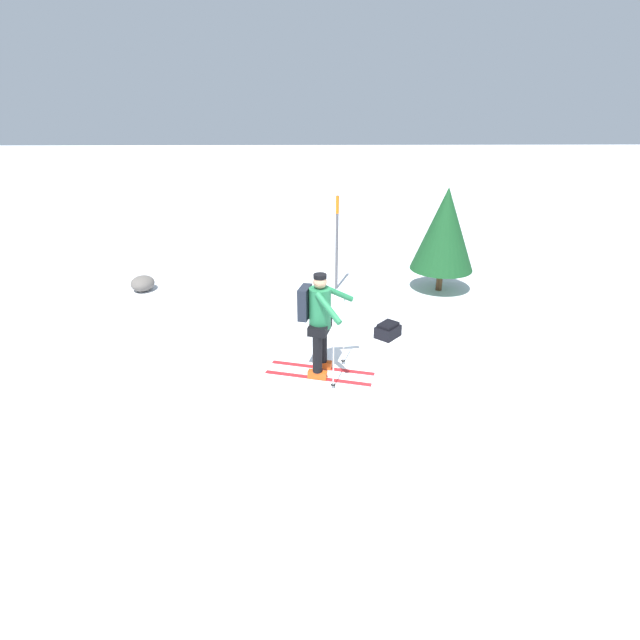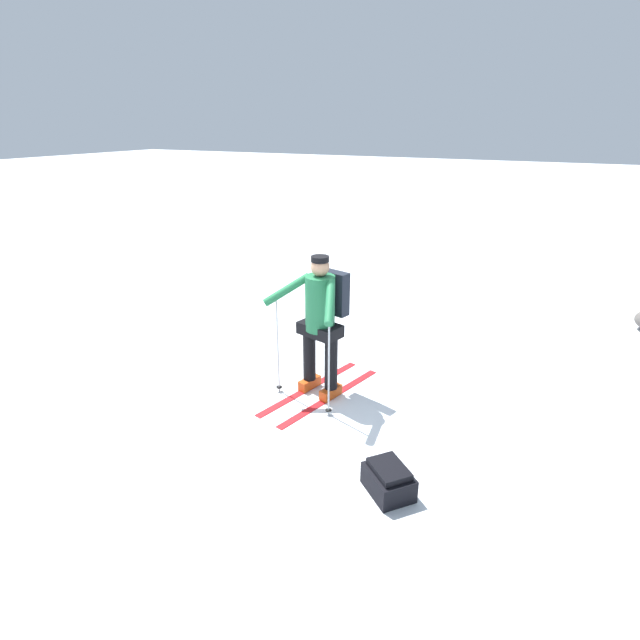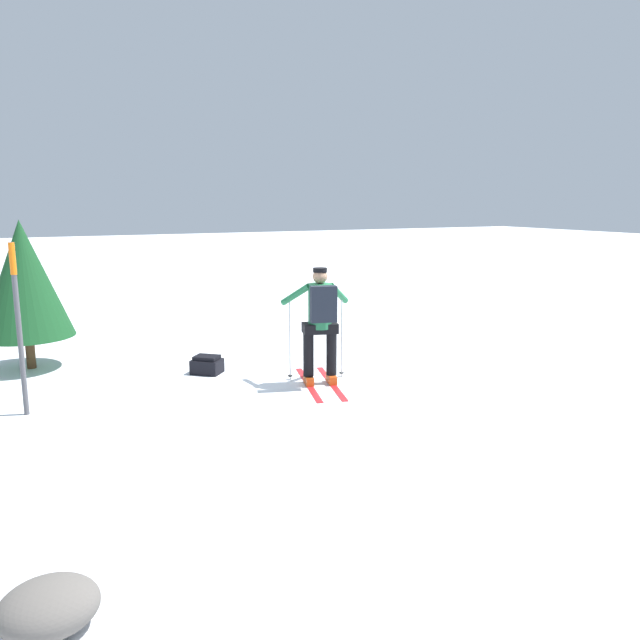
{
  "view_description": "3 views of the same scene",
  "coord_description": "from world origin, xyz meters",
  "views": [
    {
      "loc": [
        -6.48,
        0.87,
        4.08
      ],
      "look_at": [
        0.46,
        0.76,
        0.94
      ],
      "focal_mm": 28.0,
      "sensor_mm": 36.0,
      "label": 1
    },
    {
      "loc": [
        2.79,
        -3.9,
        3.03
      ],
      "look_at": [
        0.46,
        0.76,
        0.94
      ],
      "focal_mm": 28.0,
      "sensor_mm": 36.0,
      "label": 2
    },
    {
      "loc": [
        4.26,
        8.51,
        2.61
      ],
      "look_at": [
        0.46,
        0.76,
        0.94
      ],
      "focal_mm": 35.0,
      "sensor_mm": 36.0,
      "label": 3
    }
  ],
  "objects": [
    {
      "name": "ground_plane",
      "position": [
        0.0,
        0.0,
        0.0
      ],
      "size": [
        80.0,
        80.0,
        0.0
      ],
      "primitive_type": "plane",
      "color": "white"
    },
    {
      "name": "skier",
      "position": [
        0.46,
        0.78,
        0.96
      ],
      "size": [
        1.02,
        1.77,
        1.68
      ],
      "color": "red",
      "rests_on": "ground_plane"
    },
    {
      "name": "dropped_backpack",
      "position": [
        1.76,
        -0.5,
        0.13
      ],
      "size": [
        0.54,
        0.53,
        0.28
      ],
      "color": "black",
      "rests_on": "ground_plane"
    },
    {
      "name": "trail_marker",
      "position": [
        4.28,
        0.33,
        1.23
      ],
      "size": [
        0.07,
        0.07,
        2.12
      ],
      "color": "#4C4C51",
      "rests_on": "ground_plane"
    },
    {
      "name": "rock_boulder",
      "position": [
        4.25,
        4.74,
        0.17
      ],
      "size": [
        0.61,
        0.52,
        0.34
      ],
      "primitive_type": "ellipsoid",
      "color": "#5B5651",
      "rests_on": "ground_plane"
    },
    {
      "name": "pine_tree",
      "position": [
        4.16,
        -2.01,
        1.41
      ],
      "size": [
        1.39,
        1.39,
        2.32
      ],
      "color": "#4C331E",
      "rests_on": "ground_plane"
    }
  ]
}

